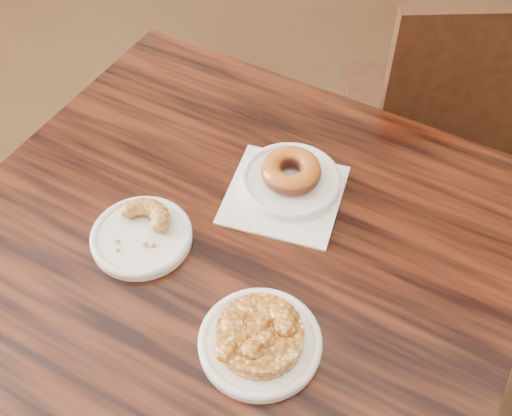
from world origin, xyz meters
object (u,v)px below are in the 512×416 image
(apple_fritter, at_px, (260,333))
(glazed_donut, at_px, (291,171))
(cafe_table, at_px, (229,372))
(cruller_fragment, at_px, (140,229))
(chair_far, at_px, (444,124))

(apple_fritter, bearing_deg, glazed_donut, 99.00)
(apple_fritter, bearing_deg, cafe_table, 130.91)
(cruller_fragment, bearing_deg, cafe_table, 3.11)
(chair_far, distance_m, glazed_donut, 0.70)
(chair_far, height_order, cruller_fragment, chair_far)
(cafe_table, height_order, cruller_fragment, cruller_fragment)
(cafe_table, xyz_separation_m, cruller_fragment, (-0.12, -0.01, 0.40))
(cruller_fragment, bearing_deg, glazed_donut, 44.77)
(cafe_table, relative_size, cruller_fragment, 8.49)
(chair_far, relative_size, apple_fritter, 5.91)
(cruller_fragment, bearing_deg, apple_fritter, -25.82)
(chair_far, height_order, glazed_donut, chair_far)
(cafe_table, height_order, glazed_donut, glazed_donut)
(cafe_table, bearing_deg, chair_far, 79.53)
(glazed_donut, distance_m, apple_fritter, 0.29)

